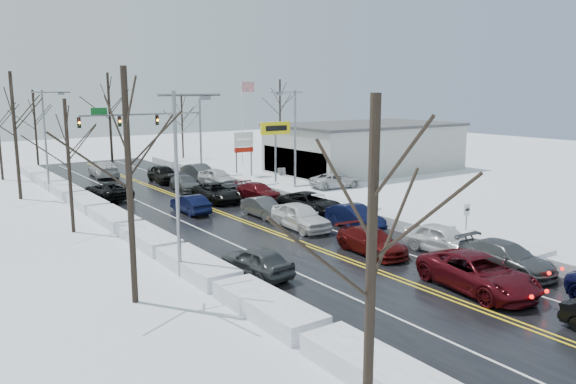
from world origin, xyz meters
TOP-DOWN VIEW (x-y plane):
  - ground at (0.00, 0.00)m, footprint 160.00×160.00m
  - road_surface at (0.00, 2.00)m, footprint 14.00×84.00m
  - snow_bank_left at (-7.60, 2.00)m, footprint 1.88×72.00m
  - snow_bank_right at (7.60, 2.00)m, footprint 1.88×72.00m
  - traffic_signal_mast at (3.45, 27.99)m, footprint 13.28×0.39m
  - tires_plus_sign at (10.50, 15.99)m, footprint 3.20×0.34m
  - used_vehicles_sign at (10.50, 22.00)m, footprint 2.20×0.22m
  - speed_limit_sign at (8.20, -8.00)m, footprint 0.55×0.09m
  - flagpole at (15.17, 30.00)m, footprint 1.87×1.20m
  - dealership_building at (23.98, 18.00)m, footprint 20.40×12.40m
  - streetlight_ne at (8.30, 10.00)m, footprint 3.20×0.25m
  - streetlight_sw at (-8.30, -4.00)m, footprint 3.20×0.25m
  - streetlight_nw at (-8.30, 24.00)m, footprint 3.20×0.25m
  - tree_left_a at (-11.00, -20.00)m, footprint 3.60×3.60m
  - tree_left_b at (-11.50, -6.00)m, footprint 4.00×4.00m
  - tree_left_c at (-10.50, 8.00)m, footprint 3.40×3.40m
  - tree_left_d at (-11.20, 22.00)m, footprint 4.20×4.20m
  - tree_far_b at (-6.00, 41.00)m, footprint 3.60×3.60m
  - tree_far_c at (2.00, 39.00)m, footprint 4.40×4.40m
  - tree_far_d at (12.00, 40.50)m, footprint 3.40×3.40m
  - tree_far_e at (28.00, 41.00)m, footprint 4.20×4.20m
  - queued_car_2 at (1.82, -13.60)m, footprint 3.54×6.29m
  - queued_car_3 at (1.90, -6.54)m, footprint 2.31×4.99m
  - queued_car_4 at (1.95, 0.26)m, footprint 2.28×5.15m
  - queued_car_5 at (1.88, 4.67)m, footprint 1.46×4.18m
  - queued_car_6 at (1.77, 11.62)m, footprint 2.73×5.49m
  - queued_car_7 at (1.79, 17.68)m, footprint 2.36×4.89m
  - queued_car_8 at (1.94, 23.08)m, footprint 2.29×5.14m
  - queued_car_11 at (5.22, -12.74)m, footprint 2.30×5.27m
  - queued_car_12 at (5.25, -8.74)m, footprint 2.23×4.88m
  - queued_car_13 at (5.09, -1.56)m, footprint 1.79×4.68m
  - queued_car_14 at (5.38, 3.71)m, footprint 3.05×5.75m
  - queued_car_15 at (5.12, 10.50)m, footprint 2.37×4.78m
  - queued_car_16 at (5.37, 18.28)m, footprint 2.26×4.96m
  - queued_car_17 at (5.42, 22.20)m, footprint 2.20×5.09m
  - oncoming_car_0 at (-1.85, 8.89)m, footprint 1.54×4.21m
  - oncoming_car_1 at (-5.23, 17.62)m, footprint 3.06×5.65m
  - oncoming_car_2 at (-1.80, 29.89)m, footprint 2.86×5.96m
  - oncoming_car_3 at (-5.33, -6.00)m, footprint 2.28×4.51m
  - parked_car_0 at (13.92, 11.07)m, footprint 5.18×2.92m
  - parked_car_1 at (16.94, 16.23)m, footprint 2.26×5.38m
  - parked_car_2 at (14.84, 21.36)m, footprint 2.12×4.47m

SIDE VIEW (x-z plane):
  - ground at x=0.00m, z-range 0.00..0.00m
  - snow_bank_left at x=-7.60m, z-range -0.38..0.38m
  - snow_bank_right at x=7.60m, z-range -0.38..0.38m
  - queued_car_2 at x=1.82m, z-range -0.83..0.83m
  - queued_car_3 at x=1.90m, z-range -0.71..0.71m
  - queued_car_4 at x=1.95m, z-range -0.86..0.86m
  - queued_car_5 at x=1.88m, z-range -0.69..0.69m
  - queued_car_6 at x=1.77m, z-range -0.75..0.75m
  - queued_car_7 at x=1.79m, z-range -0.69..0.69m
  - queued_car_8 at x=1.94m, z-range -0.86..0.86m
  - queued_car_11 at x=5.22m, z-range -0.75..0.75m
  - queued_car_12 at x=5.25m, z-range -0.81..0.81m
  - queued_car_13 at x=5.09m, z-range -0.76..0.76m
  - queued_car_14 at x=5.38m, z-range -0.77..0.77m
  - queued_car_15 at x=5.12m, z-range -0.67..0.67m
  - queued_car_16 at x=5.37m, z-range -0.83..0.83m
  - queued_car_17 at x=5.42m, z-range -0.82..0.82m
  - oncoming_car_0 at x=-1.85m, z-range -0.69..0.69m
  - oncoming_car_1 at x=-5.23m, z-range -0.75..0.75m
  - oncoming_car_2 at x=-1.80m, z-range -0.84..0.84m
  - oncoming_car_3 at x=-5.33m, z-range -0.74..0.74m
  - parked_car_0 at x=13.92m, z-range -0.68..0.68m
  - parked_car_1 at x=16.94m, z-range -0.78..0.78m
  - parked_car_2 at x=14.84m, z-range -0.74..0.74m
  - road_surface at x=0.00m, z-range 0.00..0.01m
  - speed_limit_sign at x=8.20m, z-range 0.46..2.81m
  - dealership_building at x=23.98m, z-range 0.01..5.31m
  - used_vehicles_sign at x=10.50m, z-range 0.99..5.64m
  - tires_plus_sign at x=10.50m, z-range 1.99..7.99m
  - streetlight_ne at x=8.30m, z-range 0.81..9.81m
  - streetlight_sw at x=-8.30m, z-range 0.81..9.81m
  - streetlight_nw at x=-8.30m, z-range 0.81..9.81m
  - traffic_signal_mast at x=3.45m, z-range 1.48..9.48m
  - flagpole at x=15.17m, z-range 0.93..10.93m
  - tree_left_c at x=-10.50m, z-range 1.69..10.19m
  - tree_far_d at x=12.00m, z-range 1.69..10.19m
  - tree_left_a at x=-11.00m, z-range 1.79..10.79m
  - tree_far_b at x=-6.00m, z-range 1.79..10.79m
  - tree_left_b at x=-11.50m, z-range 1.99..11.99m
  - tree_left_d at x=-11.20m, z-range 2.08..12.58m
  - tree_far_e at x=28.00m, z-range 2.08..12.58m
  - tree_far_c at x=2.00m, z-range 2.18..13.18m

